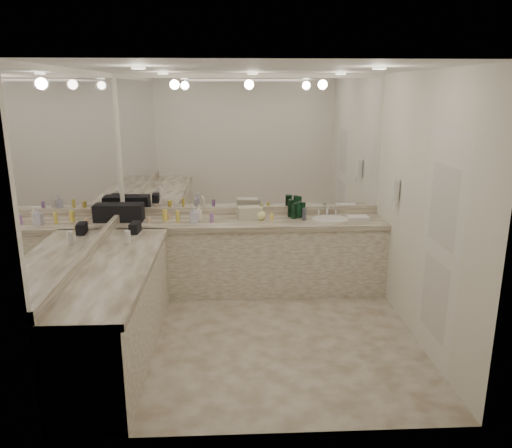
{
  "coord_description": "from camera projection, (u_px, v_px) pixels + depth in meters",
  "views": [
    {
      "loc": [
        -0.23,
        -4.6,
        2.42
      ],
      "look_at": [
        0.01,
        0.4,
        1.07
      ],
      "focal_mm": 35.0,
      "sensor_mm": 36.0,
      "label": 1
    }
  ],
  "objects": [
    {
      "name": "soap_bottle_a",
      "position": [
        199.0,
        213.0,
        5.92
      ],
      "size": [
        0.09,
        0.09,
        0.2
      ],
      "primitive_type": "imported",
      "rotation": [
        0.0,
        0.0,
        0.11
      ],
      "color": "white",
      "rests_on": "vanity_back_top"
    },
    {
      "name": "faucet",
      "position": [
        327.0,
        210.0,
        6.23
      ],
      "size": [
        0.24,
        0.16,
        0.14
      ],
      "primitive_type": "cube",
      "color": "silver",
      "rests_on": "vanity_back_top"
    },
    {
      "name": "green_bottle_0",
      "position": [
        291.0,
        208.0,
        6.13
      ],
      "size": [
        0.07,
        0.07,
        0.22
      ],
      "primitive_type": "cylinder",
      "color": "#165030",
      "rests_on": "vanity_back_top"
    },
    {
      "name": "cream_cosmetic_case",
      "position": [
        249.0,
        213.0,
        6.03
      ],
      "size": [
        0.29,
        0.2,
        0.16
      ],
      "primitive_type": "cube",
      "rotation": [
        0.0,
        0.0,
        0.13
      ],
      "color": "beige",
      "rests_on": "vanity_back_top"
    },
    {
      "name": "lotion_left",
      "position": [
        128.0,
        237.0,
        5.06
      ],
      "size": [
        0.06,
        0.06,
        0.14
      ],
      "primitive_type": "cylinder",
      "color": "white",
      "rests_on": "vanity_left_top"
    },
    {
      "name": "soap_bottle_c",
      "position": [
        261.0,
        213.0,
        6.0
      ],
      "size": [
        0.15,
        0.15,
        0.15
      ],
      "primitive_type": "imported",
      "rotation": [
        0.0,
        0.0,
        0.33
      ],
      "color": "#F9F698",
      "rests_on": "vanity_back_top"
    },
    {
      "name": "wall_phone",
      "position": [
        395.0,
        190.0,
        5.47
      ],
      "size": [
        0.06,
        0.1,
        0.24
      ],
      "primitive_type": "cube",
      "color": "white",
      "rests_on": "wall_right"
    },
    {
      "name": "backsplash_left",
      "position": [
        92.0,
        249.0,
        4.75
      ],
      "size": [
        0.04,
        3.0,
        0.1
      ],
      "primitive_type": "cube",
      "color": "beige",
      "rests_on": "vanity_left_top"
    },
    {
      "name": "amenity_bottle_3",
      "position": [
        149.0,
        220.0,
        5.89
      ],
      "size": [
        0.05,
        0.05,
        0.06
      ],
      "primitive_type": "cylinder",
      "color": "#E0B28C",
      "rests_on": "vanity_back_top"
    },
    {
      "name": "ceiling",
      "position": [
        257.0,
        68.0,
        4.4
      ],
      "size": [
        3.2,
        3.2,
        0.0
      ],
      "primitive_type": "plane",
      "color": "white",
      "rests_on": "floor"
    },
    {
      "name": "sink",
      "position": [
        330.0,
        220.0,
        6.04
      ],
      "size": [
        0.44,
        0.44,
        0.03
      ],
      "primitive_type": "cylinder",
      "color": "white",
      "rests_on": "vanity_back_top"
    },
    {
      "name": "backsplash_back",
      "position": [
        251.0,
        211.0,
        6.26
      ],
      "size": [
        3.2,
        0.04,
        0.1
      ],
      "primitive_type": "cube",
      "color": "beige",
      "rests_on": "vanity_back_top"
    },
    {
      "name": "wall_left",
      "position": [
        86.0,
        213.0,
        4.66
      ],
      "size": [
        0.02,
        3.0,
        2.6
      ],
      "primitive_type": "cube",
      "color": "silver",
      "rests_on": "floor"
    },
    {
      "name": "vanity_left_base",
      "position": [
        119.0,
        313.0,
        4.62
      ],
      "size": [
        0.6,
        2.4,
        0.84
      ],
      "primitive_type": "cube",
      "color": "silver",
      "rests_on": "floor"
    },
    {
      "name": "amenity_bottle_5",
      "position": [
        165.0,
        215.0,
        5.96
      ],
      "size": [
        0.06,
        0.06,
        0.14
      ],
      "primitive_type": "cylinder",
      "color": "#F2D84C",
      "rests_on": "vanity_back_top"
    },
    {
      "name": "amenity_bottle_0",
      "position": [
        212.0,
        218.0,
        5.89
      ],
      "size": [
        0.04,
        0.04,
        0.12
      ],
      "primitive_type": "cylinder",
      "color": "#9966B2",
      "rests_on": "vanity_back_top"
    },
    {
      "name": "green_bottle_3",
      "position": [
        299.0,
        210.0,
        6.1
      ],
      "size": [
        0.06,
        0.06,
        0.2
      ],
      "primitive_type": "cylinder",
      "color": "#165030",
      "rests_on": "vanity_back_top"
    },
    {
      "name": "amenity_bottle_6",
      "position": [
        261.0,
        213.0,
        6.03
      ],
      "size": [
        0.04,
        0.04,
        0.14
      ],
      "primitive_type": "cylinder",
      "color": "silver",
      "rests_on": "vanity_back_top"
    },
    {
      "name": "wall_back",
      "position": [
        251.0,
        183.0,
        6.18
      ],
      "size": [
        3.2,
        0.02,
        2.6
      ],
      "primitive_type": "cube",
      "color": "silver",
      "rests_on": "floor"
    },
    {
      "name": "mirror_back",
      "position": [
        251.0,
        144.0,
        6.05
      ],
      "size": [
        3.12,
        0.01,
        1.55
      ],
      "primitive_type": "cube",
      "color": "white",
      "rests_on": "wall_back"
    },
    {
      "name": "wall_right",
      "position": [
        422.0,
        210.0,
        4.81
      ],
      "size": [
        0.02,
        3.0,
        2.6
      ],
      "primitive_type": "cube",
      "color": "silver",
      "rests_on": "floor"
    },
    {
      "name": "vanity_back_top",
      "position": [
        252.0,
        223.0,
        6.0
      ],
      "size": [
        3.2,
        0.64,
        0.06
      ],
      "primitive_type": "cube",
      "color": "beige",
      "rests_on": "vanity_back_base"
    },
    {
      "name": "green_bottle_1",
      "position": [
        290.0,
        209.0,
        6.14
      ],
      "size": [
        0.06,
        0.06,
        0.2
      ],
      "primitive_type": "cylinder",
      "color": "#165030",
      "rests_on": "vanity_back_top"
    },
    {
      "name": "soap_bottle_b",
      "position": [
        194.0,
        214.0,
        5.86
      ],
      "size": [
        0.1,
        0.1,
        0.2
      ],
      "primitive_type": "imported",
      "rotation": [
        0.0,
        0.0,
        0.1
      ],
      "color": "silver",
      "rests_on": "vanity_back_top"
    },
    {
      "name": "door",
      "position": [
        439.0,
        250.0,
        4.39
      ],
      "size": [
        0.02,
        0.82,
        2.1
      ],
      "primitive_type": "cube",
      "color": "white",
      "rests_on": "wall_right"
    },
    {
      "name": "amenity_bottle_2",
      "position": [
        178.0,
        217.0,
        5.88
      ],
      "size": [
        0.04,
        0.04,
        0.14
      ],
      "primitive_type": "cylinder",
      "color": "#F2D84C",
      "rests_on": "vanity_back_top"
    },
    {
      "name": "amenity_bottle_1",
      "position": [
        272.0,
        217.0,
        5.98
      ],
      "size": [
        0.04,
        0.04,
        0.09
      ],
      "primitive_type": "cylinder",
      "color": "#F2D84C",
      "rests_on": "vanity_back_top"
    },
    {
      "name": "hand_towel",
      "position": [
        358.0,
        218.0,
        6.02
      ],
      "size": [
        0.26,
        0.18,
        0.04
      ],
      "primitive_type": "cube",
      "rotation": [
        0.0,
        0.0,
        0.03
      ],
      "color": "white",
      "rests_on": "vanity_back_top"
    },
    {
      "name": "green_bottle_2",
      "position": [
        303.0,
        210.0,
        6.11
      ],
      "size": [
        0.06,
        0.06,
        0.19
      ],
      "primitive_type": "cylinder",
      "color": "#165030",
      "rests_on": "vanity_back_top"
    },
    {
      "name": "mirror_left",
      "position": [
        83.0,
        163.0,
        4.54
      ],
      "size": [
        0.01,
        2.92,
        1.55
      ],
      "primitive_type": "cube",
      "color": "white",
      "rests_on": "wall_left"
    },
    {
      "name": "green_bottle_4",
      "position": [
        294.0,
        211.0,
        6.05
      ],
      "size": [
        0.07,
        0.07,
        0.19
      ],
      "primitive_type": "cylinder",
      "color": "#165030",
      "rests_on": "vanity_back_top"
    },
    {
      "name": "floor",
      "position": [
        257.0,
        335.0,
        5.08
      ],
      "size": [
        3.2,
        3.2,
        0.0
      ],
      "primitive_type": "plane",
      "color": "#BCB29F",
      "rests_on": "ground"
    },
    {
      "name": "black_bag_spill",
      "position": [
        135.0,
        228.0,
        5.45
      ],
      "size": [
        0.11,
        0.21,
        0.11
      ],
      "primitive_type": "cube",
      "rotation": [
        0.0,
        0.0,
        -0.07
      ],
      "color": "black",
      "rests_on": "vanity_left_top"
    },
    {
      "name": "amenity_bottle_4",
      "position": [
        169.0,
        217.0,
        6.03
      ],
      "size": [
        0.05,
        0.05,
        0.06
      ],
      "primitive_type": "cylinder",
      "color": "#E0B28C",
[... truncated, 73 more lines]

